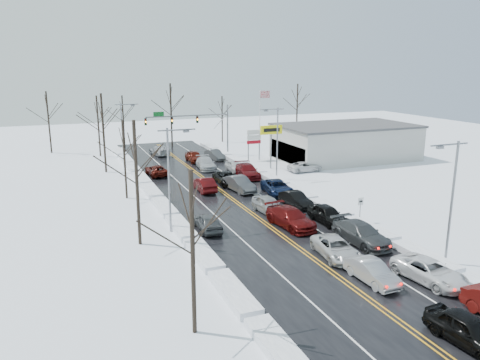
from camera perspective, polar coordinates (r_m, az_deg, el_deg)
name	(u,v)px	position (r m, az deg, el deg)	size (l,w,h in m)	color
ground	(244,208)	(47.34, 0.51, -3.42)	(160.00, 160.00, 0.00)	white
road_surface	(237,203)	(49.12, -0.37, -2.77)	(14.00, 84.00, 0.01)	black
snow_bank_left	(166,211)	(47.03, -9.05, -3.71)	(1.50, 72.00, 0.51)	white
snow_bank_right	(301,195)	(52.25, 7.43, -1.87)	(1.50, 72.00, 0.51)	white
traffic_signal_mast	(197,122)	(73.32, -5.26, 7.06)	(13.28, 0.39, 8.00)	slate
tires_plus_sign	(271,133)	(64.73, 3.83, 5.76)	(3.20, 0.34, 6.00)	slate
used_vehicles_sign	(254,139)	(70.39, 1.71, 5.06)	(2.20, 0.22, 4.65)	slate
speed_limit_sign	(360,205)	(44.03, 14.47, -2.99)	(0.55, 0.09, 2.35)	slate
flagpole	(261,115)	(79.19, 2.55, 7.93)	(1.87, 1.20, 10.00)	silver
dealership_building	(345,142)	(73.47, 12.69, 4.58)	(20.40, 12.40, 5.30)	#B4B4AF
streetlight_se	(451,193)	(35.89, 24.29, -1.49)	(3.20, 0.25, 9.00)	slate
streetlight_ne	(276,137)	(58.40, 4.39, 5.19)	(3.20, 0.25, 9.00)	slate
streetlight_sw	(171,172)	(39.85, -8.41, 1.03)	(3.20, 0.25, 9.00)	slate
streetlight_nw	(124,130)	(67.04, -14.00, 5.94)	(3.20, 0.25, 9.00)	slate
tree_left_a	(192,222)	(23.99, -5.88, -5.08)	(3.60, 3.60, 9.00)	#2D231C
tree_left_b	(136,159)	(36.99, -12.61, 2.51)	(4.00, 4.00, 10.00)	#2D231C
tree_left_c	(124,144)	(50.96, -13.99, 4.27)	(3.40, 3.40, 8.50)	#2D231C
tree_left_d	(102,118)	(64.50, -16.42, 7.31)	(4.20, 4.20, 10.50)	#2D231C
tree_left_e	(98,114)	(76.50, -16.97, 7.68)	(3.80, 3.80, 9.50)	#2D231C
tree_far_a	(48,110)	(82.20, -22.41, 7.88)	(4.00, 4.00, 10.00)	#2D231C
tree_far_b	(123,111)	(83.98, -14.10, 8.12)	(3.60, 3.60, 9.00)	#2D231C
tree_far_c	(171,103)	(83.34, -8.44, 9.31)	(4.40, 4.40, 11.00)	#2D231C
tree_far_d	(222,110)	(87.73, -2.20, 8.52)	(3.40, 3.40, 8.50)	#2D231C
tree_far_e	(297,100)	(94.57, 7.00, 9.66)	(4.20, 4.20, 10.50)	#2D231C
queued_car_0	(467,344)	(28.18, 25.92, -17.56)	(1.91, 4.74, 1.61)	black
queued_car_1	(371,282)	(33.05, 15.68, -11.85)	(1.53, 4.39, 1.45)	#9B9DA2
queued_car_2	(335,257)	(36.38, 11.56, -9.16)	(2.34, 5.08, 1.41)	#BDBDBF
queued_car_3	(290,227)	(42.18, 6.17, -5.69)	(2.37, 5.83, 1.69)	#510B0A
queued_car_4	(268,213)	(45.94, 3.49, -3.99)	(1.90, 4.71, 1.61)	#95989C
queued_car_5	(239,191)	(53.59, -0.07, -1.35)	(1.79, 5.13, 1.69)	#434548
queued_car_6	(227,184)	(56.68, -1.56, -0.51)	(2.44, 5.29, 1.47)	black
queued_car_7	(206,169)	(65.17, -4.18, 1.35)	(2.23, 5.50, 1.59)	#ADB0B5
queued_car_8	(194,162)	(70.18, -5.57, 2.22)	(1.93, 4.80, 1.64)	#53130B
queued_car_10	(429,281)	(34.31, 22.02, -11.39)	(2.45, 5.30, 1.47)	silver
queued_car_11	(361,243)	(39.42, 14.48, -7.49)	(2.37, 5.84, 1.69)	#3A3C3E
queued_car_12	(327,223)	(43.69, 10.56, -5.15)	(1.93, 4.79, 1.63)	black
queued_car_13	(295,206)	(48.26, 6.77, -3.18)	(1.56, 4.48, 1.48)	black
queued_car_14	(277,194)	(52.59, 4.55, -1.70)	(2.56, 5.54, 1.54)	black
queued_car_15	(247,177)	(60.21, 0.90, 0.34)	(2.36, 5.80, 1.68)	#530B0E
queued_car_16	(235,171)	(63.63, -0.65, 1.08)	(1.70, 4.23, 1.44)	silver
queued_car_17	(215,160)	(71.65, -3.10, 2.51)	(1.59, 4.57, 1.51)	#45484A
oncoming_car_0	(204,191)	(53.80, -4.37, -1.34)	(1.69, 4.86, 1.60)	#46090A
oncoming_car_1	(157,175)	(62.17, -10.09, 0.56)	(2.28, 4.95, 1.37)	#460E09
oncoming_car_2	(160,155)	(76.17, -9.75, 3.00)	(2.14, 5.27, 1.53)	#A8AAB0
oncoming_car_3	(208,230)	(41.18, -3.95, -6.13)	(1.81, 4.50, 1.53)	#46484B
parked_car_0	(305,171)	(64.06, 7.90, 1.04)	(2.20, 4.77, 1.33)	silver
parked_car_1	(309,164)	(68.91, 8.46, 1.92)	(2.25, 5.54, 1.61)	#3E4043
parked_car_2	(281,158)	(72.70, 5.07, 2.64)	(1.82, 4.53, 1.54)	#4B100A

